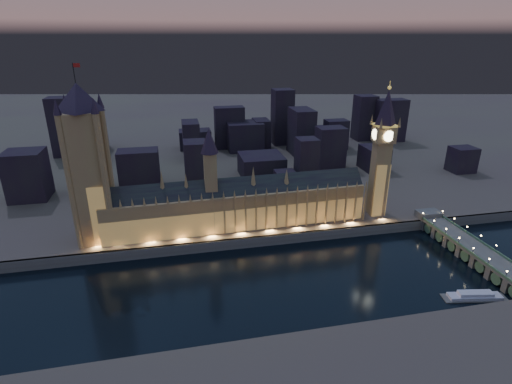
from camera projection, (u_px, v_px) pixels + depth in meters
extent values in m
plane|color=black|center=(266.00, 277.00, 259.78)|extent=(2000.00, 2000.00, 0.00)
cube|color=#4F3942|center=(201.00, 118.00, 731.59)|extent=(2000.00, 960.00, 8.00)
cube|color=#4E4947|center=(253.00, 242.00, 295.62)|extent=(2000.00, 2.50, 8.00)
cube|color=#9C6D4D|center=(238.00, 209.00, 306.66)|extent=(200.58, 27.09, 28.00)
cube|color=#AB8345|center=(240.00, 221.00, 299.17)|extent=(200.00, 0.50, 18.00)
cube|color=black|center=(238.00, 189.00, 300.42)|extent=(200.45, 23.36, 16.26)
cube|color=#9C6D4D|center=(210.00, 174.00, 291.81)|extent=(9.00, 9.00, 32.00)
cone|color=#281C32|center=(209.00, 141.00, 282.63)|extent=(13.00, 13.00, 18.00)
cube|color=#9C6D4D|center=(99.00, 227.00, 277.88)|extent=(1.20, 1.20, 28.00)
cone|color=#9C6D4D|center=(96.00, 205.00, 272.18)|extent=(2.00, 2.00, 6.00)
cube|color=#9C6D4D|center=(111.00, 226.00, 279.41)|extent=(1.20, 1.20, 28.00)
cone|color=#9C6D4D|center=(108.00, 204.00, 273.71)|extent=(2.00, 2.00, 6.00)
cube|color=#9C6D4D|center=(123.00, 225.00, 280.94)|extent=(1.20, 1.20, 28.00)
cone|color=#9C6D4D|center=(120.00, 203.00, 275.24)|extent=(2.00, 2.00, 6.00)
cube|color=#9C6D4D|center=(135.00, 224.00, 282.47)|extent=(1.20, 1.20, 28.00)
cone|color=#9C6D4D|center=(132.00, 202.00, 276.77)|extent=(2.00, 2.00, 6.00)
cube|color=#9C6D4D|center=(146.00, 223.00, 284.00)|extent=(1.20, 1.20, 28.00)
cone|color=#9C6D4D|center=(144.00, 201.00, 278.30)|extent=(2.00, 2.00, 6.00)
cube|color=#9C6D4D|center=(158.00, 222.00, 285.53)|extent=(1.20, 1.20, 28.00)
cone|color=#9C6D4D|center=(156.00, 200.00, 279.83)|extent=(2.00, 2.00, 6.00)
cube|color=#9C6D4D|center=(169.00, 221.00, 287.07)|extent=(1.20, 1.20, 28.00)
cone|color=#9C6D4D|center=(167.00, 199.00, 281.37)|extent=(2.00, 2.00, 6.00)
cube|color=#9C6D4D|center=(181.00, 220.00, 288.60)|extent=(1.20, 1.20, 28.00)
cone|color=#9C6D4D|center=(179.00, 198.00, 282.90)|extent=(2.00, 2.00, 6.00)
cube|color=#9C6D4D|center=(192.00, 219.00, 290.13)|extent=(1.20, 1.20, 28.00)
cone|color=#9C6D4D|center=(190.00, 197.00, 284.43)|extent=(2.00, 2.00, 6.00)
cube|color=#9C6D4D|center=(203.00, 218.00, 291.66)|extent=(1.20, 1.20, 28.00)
cone|color=#9C6D4D|center=(201.00, 196.00, 285.96)|extent=(2.00, 2.00, 6.00)
cube|color=#9C6D4D|center=(214.00, 217.00, 293.19)|extent=(1.20, 1.20, 28.00)
cone|color=#9C6D4D|center=(213.00, 196.00, 287.49)|extent=(2.00, 2.00, 6.00)
cube|color=#9C6D4D|center=(224.00, 216.00, 294.72)|extent=(1.20, 1.20, 28.00)
cone|color=#9C6D4D|center=(224.00, 195.00, 289.02)|extent=(2.00, 2.00, 6.00)
cube|color=#9C6D4D|center=(235.00, 215.00, 296.25)|extent=(1.20, 1.20, 28.00)
cone|color=#9C6D4D|center=(235.00, 194.00, 290.55)|extent=(2.00, 2.00, 6.00)
cube|color=#9C6D4D|center=(246.00, 215.00, 297.78)|extent=(1.20, 1.20, 28.00)
cone|color=#9C6D4D|center=(245.00, 193.00, 292.08)|extent=(2.00, 2.00, 6.00)
cube|color=#9C6D4D|center=(256.00, 214.00, 299.31)|extent=(1.20, 1.20, 28.00)
cone|color=#9C6D4D|center=(256.00, 192.00, 293.61)|extent=(2.00, 2.00, 6.00)
cube|color=#9C6D4D|center=(267.00, 213.00, 300.84)|extent=(1.20, 1.20, 28.00)
cone|color=#9C6D4D|center=(267.00, 191.00, 295.14)|extent=(2.00, 2.00, 6.00)
cube|color=#9C6D4D|center=(277.00, 212.00, 302.37)|extent=(1.20, 1.20, 28.00)
cone|color=#9C6D4D|center=(277.00, 191.00, 296.67)|extent=(2.00, 2.00, 6.00)
cube|color=#9C6D4D|center=(287.00, 211.00, 303.91)|extent=(1.20, 1.20, 28.00)
cone|color=#9C6D4D|center=(287.00, 190.00, 298.21)|extent=(2.00, 2.00, 6.00)
cube|color=#9C6D4D|center=(297.00, 210.00, 305.44)|extent=(1.20, 1.20, 28.00)
cone|color=#9C6D4D|center=(298.00, 189.00, 299.74)|extent=(2.00, 2.00, 6.00)
cube|color=#9C6D4D|center=(307.00, 209.00, 306.97)|extent=(1.20, 1.20, 28.00)
cone|color=#9C6D4D|center=(308.00, 188.00, 301.27)|extent=(2.00, 2.00, 6.00)
cube|color=#9C6D4D|center=(317.00, 208.00, 308.50)|extent=(1.20, 1.20, 28.00)
cone|color=#9C6D4D|center=(318.00, 187.00, 302.80)|extent=(2.00, 2.00, 6.00)
cube|color=#9C6D4D|center=(327.00, 207.00, 310.03)|extent=(1.20, 1.20, 28.00)
cone|color=#9C6D4D|center=(328.00, 187.00, 304.33)|extent=(2.00, 2.00, 6.00)
cube|color=#9C6D4D|center=(336.00, 207.00, 311.56)|extent=(1.20, 1.20, 28.00)
cone|color=#9C6D4D|center=(338.00, 186.00, 305.86)|extent=(2.00, 2.00, 6.00)
cube|color=#9C6D4D|center=(346.00, 206.00, 313.09)|extent=(1.20, 1.20, 28.00)
cone|color=#9C6D4D|center=(347.00, 185.00, 307.39)|extent=(2.00, 2.00, 6.00)
cube|color=#9C6D4D|center=(355.00, 205.00, 314.62)|extent=(1.20, 1.20, 28.00)
cone|color=#9C6D4D|center=(357.00, 184.00, 308.92)|extent=(2.00, 2.00, 6.00)
cube|color=#9C6D4D|center=(365.00, 204.00, 316.15)|extent=(1.20, 1.20, 28.00)
cone|color=#9C6D4D|center=(366.00, 184.00, 310.45)|extent=(2.00, 2.00, 6.00)
cone|color=#9C6D4D|center=(162.00, 181.00, 286.22)|extent=(4.40, 4.40, 18.00)
cone|color=#9C6D4D|center=(186.00, 182.00, 290.21)|extent=(4.40, 4.40, 14.00)
cone|color=#9C6D4D|center=(253.00, 176.00, 299.41)|extent=(4.40, 4.40, 16.00)
cone|color=#9C6D4D|center=(287.00, 177.00, 305.12)|extent=(4.40, 4.40, 12.00)
cube|color=#9C6D4D|center=(91.00, 179.00, 275.16)|extent=(25.21, 25.21, 92.86)
cube|color=#AB8345|center=(94.00, 218.00, 273.94)|extent=(22.00, 0.50, 44.00)
cone|color=#281C32|center=(78.00, 97.00, 254.79)|extent=(31.68, 31.68, 18.00)
cylinder|color=black|center=(74.00, 73.00, 249.28)|extent=(0.50, 0.50, 12.00)
cube|color=#A81A17|center=(76.00, 65.00, 248.05)|extent=(4.00, 0.15, 2.50)
cylinder|color=#9C6D4D|center=(71.00, 185.00, 263.04)|extent=(4.40, 4.40, 92.86)
cone|color=#281C32|center=(56.00, 107.00, 244.14)|extent=(5.20, 5.20, 10.00)
cylinder|color=#9C6D4D|center=(77.00, 175.00, 283.06)|extent=(4.40, 4.40, 92.86)
cone|color=#281C32|center=(65.00, 101.00, 264.17)|extent=(5.20, 5.20, 10.00)
cylinder|color=#9C6D4D|center=(106.00, 183.00, 267.25)|extent=(4.40, 4.40, 92.86)
cone|color=#281C32|center=(94.00, 106.00, 248.35)|extent=(5.20, 5.20, 10.00)
cylinder|color=#9C6D4D|center=(110.00, 173.00, 287.27)|extent=(4.40, 4.40, 92.86)
cone|color=#281C32|center=(99.00, 100.00, 268.38)|extent=(5.20, 5.20, 10.00)
cube|color=#9C6D4D|center=(379.00, 179.00, 322.72)|extent=(13.56, 13.56, 61.07)
cube|color=#AB8345|center=(381.00, 191.00, 320.21)|extent=(12.00, 0.50, 44.00)
cube|color=#9C6D4D|center=(384.00, 134.00, 309.18)|extent=(15.00, 15.00, 12.62)
cube|color=#F2C64C|center=(385.00, 125.00, 306.64)|extent=(15.75, 15.75, 1.20)
cone|color=#281C32|center=(387.00, 107.00, 301.64)|extent=(18.00, 18.00, 26.00)
sphere|color=#F2C64C|center=(390.00, 88.00, 296.31)|extent=(2.80, 2.80, 2.80)
cylinder|color=#F2C64C|center=(390.00, 84.00, 295.39)|extent=(0.40, 0.40, 5.00)
cylinder|color=#FFF2BF|center=(389.00, 136.00, 302.12)|extent=(8.40, 0.50, 8.40)
cylinder|color=#FFF2BF|center=(379.00, 132.00, 316.23)|extent=(8.40, 0.50, 8.40)
cylinder|color=#FFF2BF|center=(375.00, 134.00, 307.69)|extent=(0.50, 8.40, 8.40)
cylinder|color=#FFF2BF|center=(393.00, 133.00, 310.66)|extent=(0.50, 8.40, 8.40)
cone|color=#9C6D4D|center=(381.00, 123.00, 297.13)|extent=(2.60, 2.60, 8.00)
cone|color=#9C6D4D|center=(372.00, 119.00, 310.78)|extent=(2.60, 2.60, 8.00)
cone|color=#9C6D4D|center=(400.00, 122.00, 300.00)|extent=(2.60, 2.60, 8.00)
cone|color=#9C6D4D|center=(390.00, 118.00, 313.65)|extent=(2.60, 2.60, 8.00)
cube|color=#4E4947|center=(476.00, 249.00, 275.25)|extent=(18.29, 100.00, 1.60)
cube|color=#315B45|center=(465.00, 248.00, 273.06)|extent=(0.80, 100.00, 1.60)
cube|color=#315B45|center=(487.00, 246.00, 276.40)|extent=(0.80, 100.00, 1.60)
cube|color=#4E4947|center=(428.00, 217.00, 325.58)|extent=(18.29, 12.00, 9.50)
cylinder|color=black|center=(506.00, 274.00, 239.89)|extent=(0.30, 0.30, 4.40)
sphere|color=#FFD88C|center=(507.00, 271.00, 239.05)|extent=(1.00, 1.00, 1.00)
cube|color=#4E4947|center=(498.00, 272.00, 257.63)|extent=(16.46, 4.00, 9.50)
cylinder|color=black|center=(489.00, 262.00, 252.89)|extent=(0.30, 0.30, 4.40)
sphere|color=#FFD88C|center=(490.00, 259.00, 252.05)|extent=(1.00, 1.00, 1.00)
cylinder|color=black|center=(512.00, 259.00, 256.24)|extent=(0.30, 0.30, 4.40)
cube|color=#4E4947|center=(482.00, 260.00, 270.64)|extent=(16.46, 4.00, 9.50)
cylinder|color=black|center=(473.00, 251.00, 265.89)|extent=(0.30, 0.30, 4.40)
sphere|color=#FFD88C|center=(474.00, 248.00, 265.05)|extent=(1.00, 1.00, 1.00)
cylinder|color=black|center=(496.00, 248.00, 269.24)|extent=(0.30, 0.30, 4.40)
sphere|color=#FFD88C|center=(496.00, 245.00, 268.40)|extent=(1.00, 1.00, 1.00)
cube|color=#4E4947|center=(467.00, 250.00, 283.64)|extent=(16.46, 4.00, 9.50)
cylinder|color=black|center=(459.00, 241.00, 278.90)|extent=(0.30, 0.30, 4.40)
sphere|color=#FFD88C|center=(459.00, 238.00, 278.05)|extent=(1.00, 1.00, 1.00)
cylinder|color=black|center=(480.00, 239.00, 282.24)|extent=(0.30, 0.30, 4.40)
sphere|color=#FFD88C|center=(481.00, 236.00, 281.40)|extent=(1.00, 1.00, 1.00)
cube|color=#4E4947|center=(454.00, 241.00, 296.64)|extent=(16.46, 4.00, 9.50)
cylinder|color=black|center=(446.00, 232.00, 291.90)|extent=(0.30, 0.30, 4.40)
sphere|color=#FFD88C|center=(446.00, 229.00, 291.05)|extent=(1.00, 1.00, 1.00)
cylinder|color=black|center=(467.00, 230.00, 295.25)|extent=(0.30, 0.30, 4.40)
sphere|color=#FFD88C|center=(467.00, 227.00, 294.40)|extent=(1.00, 1.00, 1.00)
cube|color=#4E4947|center=(442.00, 232.00, 309.64)|extent=(16.46, 4.00, 9.50)
cylinder|color=black|center=(434.00, 223.00, 304.90)|extent=(0.30, 0.30, 4.40)
sphere|color=#FFD88C|center=(434.00, 221.00, 304.06)|extent=(1.00, 1.00, 1.00)
cylinder|color=black|center=(454.00, 221.00, 308.25)|extent=(0.30, 0.30, 4.40)
sphere|color=#FFD88C|center=(454.00, 219.00, 307.40)|extent=(1.00, 1.00, 1.00)
cube|color=#4E4947|center=(431.00, 224.00, 322.65)|extent=(16.46, 4.00, 9.50)
cylinder|color=black|center=(423.00, 216.00, 317.90)|extent=(0.30, 0.30, 4.40)
sphere|color=#FFD88C|center=(423.00, 213.00, 317.06)|extent=(1.00, 1.00, 1.00)
cylinder|color=black|center=(442.00, 214.00, 321.25)|extent=(0.30, 0.30, 4.40)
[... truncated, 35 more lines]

